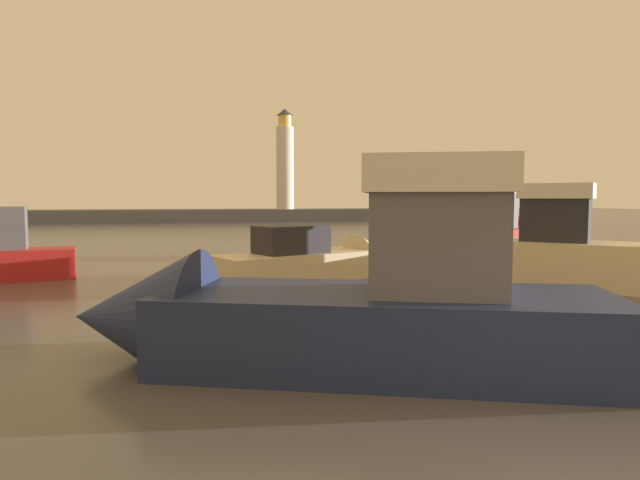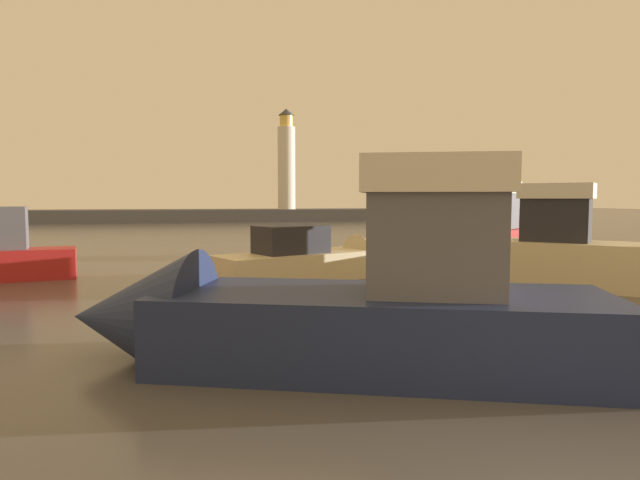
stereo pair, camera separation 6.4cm
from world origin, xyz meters
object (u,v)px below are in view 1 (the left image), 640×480
object	(u,v)px
motorboat_0	(620,258)
motorboat_3	(313,309)
lighthouse	(285,162)
motorboat_4	(324,260)
motorboat_2	(508,231)

from	to	relation	value
motorboat_0	motorboat_3	world-z (taller)	motorboat_3
lighthouse	motorboat_3	distance (m)	57.85
lighthouse	motorboat_0	size ratio (longest dim) A/B	1.72
lighthouse	motorboat_0	world-z (taller)	lighthouse
motorboat_4	lighthouse	bearing A→B (deg)	82.27
motorboat_3	motorboat_0	bearing A→B (deg)	25.95
motorboat_2	motorboat_3	bearing A→B (deg)	-130.19
motorboat_4	motorboat_3	bearing A→B (deg)	-104.35
motorboat_0	motorboat_2	size ratio (longest dim) A/B	1.00
motorboat_3	lighthouse	bearing A→B (deg)	81.17
lighthouse	motorboat_4	distance (m)	48.41
lighthouse	motorboat_4	world-z (taller)	lighthouse
lighthouse	motorboat_2	bearing A→B (deg)	-83.47
lighthouse	motorboat_3	size ratio (longest dim) A/B	1.33
motorboat_3	motorboat_4	world-z (taller)	motorboat_3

